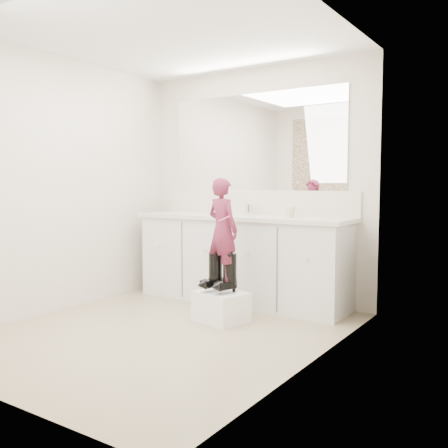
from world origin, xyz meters
The scene contains 17 objects.
floor centered at (0.00, 0.00, 0.00)m, with size 3.00×3.00×0.00m, color #8F795D.
ceiling centered at (0.00, 0.00, 2.40)m, with size 3.00×3.00×0.00m, color white.
wall_back centered at (0.00, 1.50, 1.20)m, with size 2.60×2.60×0.00m, color beige.
wall_left centered at (-1.30, 0.00, 1.20)m, with size 3.00×3.00×0.00m, color beige.
wall_right centered at (1.30, 0.00, 1.20)m, with size 3.00×3.00×0.00m, color beige.
vanity_cabinet centered at (0.00, 1.23, 0.42)m, with size 2.20×0.55×0.85m, color silver.
countertop centered at (0.00, 1.21, 0.87)m, with size 2.28×0.58×0.04m, color beige.
backsplash centered at (0.00, 1.49, 1.02)m, with size 2.28×0.03×0.25m, color beige.
mirror centered at (0.00, 1.49, 1.64)m, with size 2.00×0.02×1.00m, color white.
faucet centered at (0.00, 1.38, 0.94)m, with size 0.08×0.08×0.10m, color silver.
cup centered at (0.53, 1.24, 0.94)m, with size 0.11×0.11×0.10m, color beige.
soap_bottle centered at (-0.34, 1.25, 0.98)m, with size 0.08×0.08×0.18m, color beige.
step_stool centered at (0.23, 0.51, 0.13)m, with size 0.41×0.34×0.26m, color white.
boot_left centered at (0.16, 0.53, 0.44)m, with size 0.13×0.23×0.34m, color black, non-canonical shape.
boot_right centered at (0.31, 0.53, 0.44)m, with size 0.13×0.23×0.34m, color black, non-canonical shape.
toddler centered at (0.23, 0.53, 0.81)m, with size 0.33×0.21×0.90m, color #B03662.
toothbrush centered at (0.30, 0.45, 0.91)m, with size 0.01×0.01×0.14m, color pink.
Camera 1 is at (2.63, -3.06, 1.21)m, focal length 40.00 mm.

